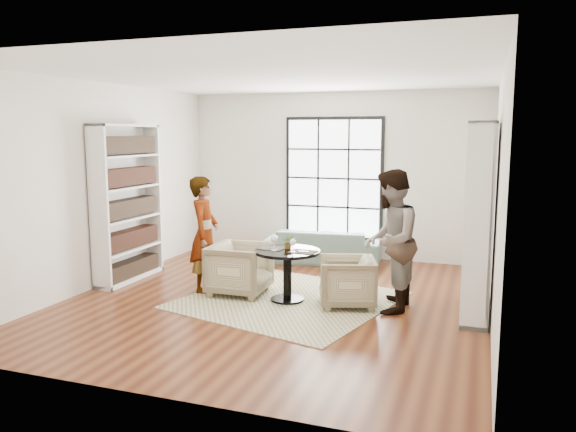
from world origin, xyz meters
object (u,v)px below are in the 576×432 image
at_px(person_left, 204,234).
at_px(person_right, 390,241).
at_px(wine_glass_right, 293,243).
at_px(flower_centerpiece, 289,242).
at_px(pedestal_table, 287,264).
at_px(armchair_right, 347,282).
at_px(sofa, 323,246).
at_px(wine_glass_left, 274,239).
at_px(armchair_left, 240,269).

relative_size(person_left, person_right, 0.91).
xyz_separation_m(wine_glass_right, flower_centerpiece, (-0.12, 0.18, -0.04)).
bearing_deg(pedestal_table, armchair_right, 3.63).
height_order(sofa, person_left, person_left).
bearing_deg(wine_glass_left, pedestal_table, 30.23).
distance_m(sofa, armchair_left, 2.40).
distance_m(pedestal_table, person_right, 1.42).
height_order(sofa, wine_glass_right, wine_glass_right).
bearing_deg(sofa, pedestal_table, 88.87).
relative_size(armchair_left, flower_centerpiece, 4.26).
bearing_deg(armchair_left, sofa, -15.74).
distance_m(armchair_right, wine_glass_right, 0.88).
bearing_deg(person_right, wine_glass_left, -84.71).
relative_size(sofa, wine_glass_right, 11.09).
height_order(armchair_right, wine_glass_left, wine_glass_left).
relative_size(pedestal_table, wine_glass_left, 4.12).
relative_size(sofa, person_right, 1.10).
xyz_separation_m(pedestal_table, person_left, (-1.29, 0.09, 0.32)).
distance_m(sofa, person_left, 2.64).
height_order(pedestal_table, wine_glass_right, wine_glass_right).
bearing_deg(pedestal_table, person_right, 2.17).
xyz_separation_m(pedestal_table, sofa, (-0.19, 2.43, -0.22)).
bearing_deg(sofa, wine_glass_left, 85.21).
bearing_deg(person_right, armchair_right, -90.04).
xyz_separation_m(person_left, wine_glass_left, (1.14, -0.18, 0.03)).
height_order(armchair_left, flower_centerpiece, flower_centerpiece).
height_order(armchair_right, person_right, person_right).
bearing_deg(armchair_left, flower_centerpiece, -93.93).
xyz_separation_m(armchair_right, person_right, (0.55, -0.00, 0.58)).
relative_size(armchair_left, person_right, 0.44).
bearing_deg(flower_centerpiece, armchair_left, 178.43).
relative_size(wine_glass_left, wine_glass_right, 1.19).
distance_m(armchair_left, wine_glass_right, 1.00).
relative_size(sofa, armchair_right, 2.78).
relative_size(person_left, flower_centerpiece, 8.82).
xyz_separation_m(person_right, wine_glass_left, (-1.52, -0.14, -0.05)).
xyz_separation_m(sofa, wine_glass_left, (0.03, -2.51, 0.57)).
bearing_deg(person_right, person_left, -90.94).
distance_m(armchair_right, person_right, 0.80).
xyz_separation_m(armchair_left, person_left, (-0.55, -0.00, 0.47)).
height_order(person_left, wine_glass_right, person_left).
bearing_deg(armchair_left, pedestal_table, -99.52).
distance_m(pedestal_table, sofa, 2.44).
bearing_deg(person_right, sofa, -146.85).
xyz_separation_m(wine_glass_left, flower_centerpiece, (0.15, 0.16, -0.06)).
relative_size(armchair_right, wine_glass_left, 3.36).
height_order(pedestal_table, armchair_left, armchair_left).
bearing_deg(person_right, pedestal_table, -87.87).
distance_m(sofa, wine_glass_left, 2.58).
bearing_deg(person_right, armchair_left, -91.17).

